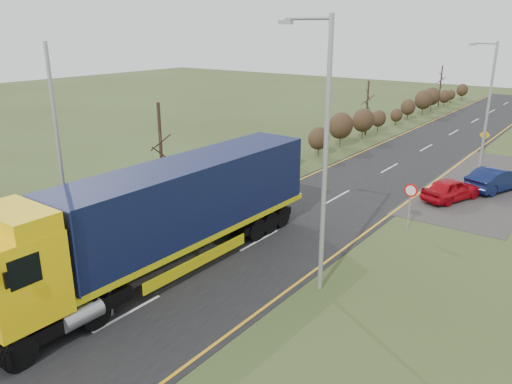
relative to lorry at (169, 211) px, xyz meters
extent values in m
plane|color=#35411B|center=(1.31, 0.52, -2.57)|extent=(160.00, 160.00, 0.00)
cube|color=black|center=(1.31, 10.52, -2.56)|extent=(8.00, 120.00, 0.02)
cube|color=#302D2B|center=(7.81, 20.52, -2.56)|extent=(6.00, 18.00, 0.02)
cube|color=orange|center=(-2.39, 10.52, -2.54)|extent=(0.12, 116.00, 0.01)
cube|color=orange|center=(5.01, 10.52, -2.54)|extent=(0.12, 116.00, 0.01)
cube|color=silver|center=(1.31, -3.48, -2.54)|extent=(0.12, 3.00, 0.01)
cube|color=silver|center=(1.31, 4.52, -2.54)|extent=(0.12, 3.00, 0.01)
cube|color=silver|center=(1.31, 12.52, -2.54)|extent=(0.12, 3.00, 0.01)
cube|color=silver|center=(1.31, 20.52, -2.54)|extent=(0.12, 3.00, 0.01)
cube|color=silver|center=(1.31, 28.52, -2.54)|extent=(0.12, 3.00, 0.01)
cube|color=silver|center=(1.31, 36.52, -2.54)|extent=(0.12, 3.00, 0.01)
cube|color=silver|center=(1.31, 44.52, -2.54)|extent=(0.12, 3.00, 0.01)
cube|color=silver|center=(1.31, 52.52, -2.54)|extent=(0.12, 3.00, 0.01)
cube|color=silver|center=(1.31, 60.52, -2.54)|extent=(0.12, 3.00, 0.01)
ellipsoid|color=black|center=(-4.71, -3.48, -1.44)|extent=(1.21, 1.57, 1.39)
ellipsoid|color=black|center=(-4.69, 0.52, -1.08)|extent=(1.58, 2.06, 1.82)
ellipsoid|color=black|center=(-4.68, 4.52, -0.73)|extent=(1.96, 2.55, 2.25)
ellipsoid|color=black|center=(-4.72, 8.52, -0.86)|extent=(1.83, 2.38, 2.10)
ellipsoid|color=black|center=(-4.65, 12.52, -1.29)|extent=(1.37, 1.78, 1.57)
ellipsoid|color=black|center=(-4.75, 16.52, -1.45)|extent=(1.20, 1.56, 1.38)
ellipsoid|color=black|center=(-4.62, 20.52, -1.12)|extent=(1.55, 2.02, 1.78)
ellipsoid|color=black|center=(-4.78, 24.52, -0.74)|extent=(1.95, 2.53, 2.24)
ellipsoid|color=black|center=(-4.59, 28.52, -0.83)|extent=(1.85, 2.41, 2.13)
ellipsoid|color=black|center=(-4.81, 32.52, -1.26)|extent=(1.40, 1.81, 1.61)
ellipsoid|color=black|center=(-4.56, 36.52, -1.45)|extent=(1.19, 1.55, 1.37)
ellipsoid|color=black|center=(-4.84, 40.52, -1.15)|extent=(1.52, 1.97, 1.75)
ellipsoid|color=black|center=(-4.54, 44.52, -0.76)|extent=(1.93, 2.51, 2.22)
ellipsoid|color=black|center=(-4.86, 48.52, -0.81)|extent=(1.88, 2.44, 2.16)
ellipsoid|color=black|center=(-4.51, 52.52, -1.23)|extent=(1.43, 1.85, 1.64)
ellipsoid|color=black|center=(-4.88, 56.52, -1.46)|extent=(1.19, 1.55, 1.37)
ellipsoid|color=black|center=(-4.49, 60.52, -1.18)|extent=(1.49, 1.93, 1.71)
cylinder|color=black|center=(-5.19, 4.52, 0.45)|extent=(0.18, 0.18, 6.05)
cylinder|color=black|center=(-5.19, 30.52, -0.04)|extent=(0.18, 0.18, 5.06)
cylinder|color=black|center=(-5.19, 52.52, 0.00)|extent=(0.18, 0.18, 5.15)
cube|color=black|center=(0.00, -5.66, -1.82)|extent=(2.65, 4.99, 0.48)
cube|color=yellow|center=(0.00, -6.63, -0.04)|extent=(2.72, 2.40, 2.80)
cube|color=yellow|center=(0.00, -6.25, 1.66)|extent=(2.71, 1.54, 0.60)
cube|color=black|center=(1.54, -7.54, 0.60)|extent=(0.08, 0.12, 0.48)
cylinder|color=gray|center=(-1.24, -5.23, -1.77)|extent=(0.62, 1.41, 0.60)
cylinder|color=gray|center=(1.24, -5.23, -1.77)|extent=(0.62, 1.41, 0.60)
cube|color=yellow|center=(0.00, 1.34, -1.25)|extent=(2.87, 13.60, 0.26)
cube|color=black|center=(0.00, 1.34, 0.36)|extent=(2.84, 13.17, 2.96)
cube|color=#101746|center=(0.00, 7.93, 0.36)|extent=(2.67, 0.09, 2.96)
cube|color=#101746|center=(0.00, -5.25, 0.36)|extent=(2.67, 0.09, 2.96)
cube|color=black|center=(0.00, 5.44, -1.87)|extent=(2.53, 3.91, 0.38)
cube|color=yellow|center=(-1.31, 0.27, -1.98)|extent=(0.13, 5.92, 0.48)
cube|color=yellow|center=(1.31, 0.27, -1.98)|extent=(0.13, 5.92, 0.48)
cylinder|color=black|center=(1.13, -7.38, -2.01)|extent=(0.36, 1.12, 1.12)
cylinder|color=black|center=(-1.13, -4.69, -2.01)|extent=(0.36, 1.12, 1.12)
cylinder|color=black|center=(1.13, -4.69, -2.01)|extent=(0.36, 1.12, 1.12)
cylinder|color=black|center=(-1.13, 4.47, -2.01)|extent=(0.36, 1.12, 1.12)
cylinder|color=black|center=(1.13, 4.47, -2.01)|extent=(0.36, 1.12, 1.12)
cylinder|color=black|center=(-1.13, 5.54, -2.01)|extent=(0.36, 1.12, 1.12)
cylinder|color=black|center=(1.13, 5.54, -2.01)|extent=(0.36, 1.12, 1.12)
cylinder|color=black|center=(-1.13, 6.62, -2.01)|extent=(0.36, 1.12, 1.12)
cylinder|color=black|center=(1.13, 6.62, -2.01)|extent=(0.36, 1.12, 1.12)
imported|color=#AA0812|center=(6.90, 15.94, -1.90)|extent=(2.91, 4.26, 1.35)
imported|color=#0A1238|center=(8.62, 19.52, -1.83)|extent=(3.05, 4.74, 1.48)
cylinder|color=#9A9D9F|center=(5.91, 2.21, 2.52)|extent=(0.18, 0.18, 10.19)
cylinder|color=#9A9D9F|center=(5.00, 2.21, 7.44)|extent=(1.81, 0.12, 0.12)
cube|color=#9A9D9F|center=(4.10, 2.21, 7.33)|extent=(0.51, 0.20, 0.16)
cylinder|color=#9A9D9F|center=(6.62, 24.01, 1.85)|extent=(0.18, 0.18, 8.85)
cylinder|color=#9A9D9F|center=(5.84, 24.01, 6.13)|extent=(1.57, 0.12, 0.12)
cube|color=#9A9D9F|center=(5.05, 24.01, 6.03)|extent=(0.44, 0.18, 0.14)
cylinder|color=#9A9D9F|center=(-4.14, -2.01, 2.04)|extent=(0.16, 0.16, 9.24)
cylinder|color=#9A9D9F|center=(6.50, 10.08, -1.53)|extent=(0.08, 0.08, 2.09)
cylinder|color=red|center=(6.50, 10.05, -0.48)|extent=(0.67, 0.04, 0.67)
cylinder|color=white|center=(6.50, 10.03, -0.48)|extent=(0.50, 0.02, 0.50)
cylinder|color=#9A9D9F|center=(5.81, 28.31, -1.77)|extent=(0.08, 0.08, 1.60)
cube|color=gold|center=(5.81, 28.26, -0.86)|extent=(0.81, 0.04, 0.81)
camera|label=1|loc=(14.22, -13.24, 7.17)|focal=35.00mm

